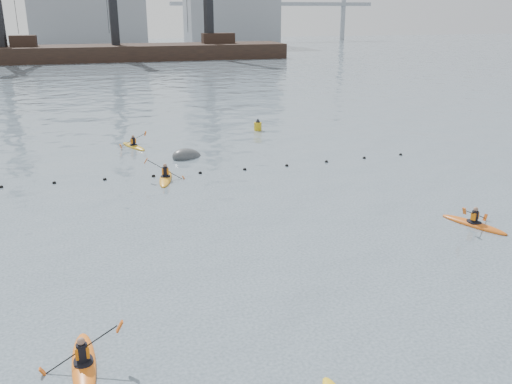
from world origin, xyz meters
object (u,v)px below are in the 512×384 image
(kayaker_3, at_px, (166,178))
(nav_buoy, at_px, (258,126))
(mooring_buoy, at_px, (187,157))
(kayaker_0, at_px, (84,364))
(kayaker_5, at_px, (134,146))
(kayaker_4, at_px, (474,224))

(kayaker_3, xyz_separation_m, nav_buoy, (9.74, 12.34, 0.26))
(kayaker_3, bearing_deg, mooring_buoy, 77.87)
(kayaker_0, xyz_separation_m, kayaker_5, (3.54, 27.41, -0.01))
(kayaker_3, height_order, kayaker_5, kayaker_3)
(kayaker_5, bearing_deg, kayaker_0, -120.46)
(mooring_buoy, bearing_deg, kayaker_0, -106.79)
(kayaker_5, bearing_deg, kayaker_4, -78.07)
(kayaker_3, distance_m, mooring_buoy, 5.46)
(kayaker_4, bearing_deg, mooring_buoy, -79.79)
(kayaker_0, distance_m, kayaker_5, 27.64)
(kayaker_3, xyz_separation_m, kayaker_4, (13.59, -12.05, -0.01))
(kayaker_3, distance_m, nav_buoy, 15.73)
(mooring_buoy, bearing_deg, kayaker_4, -56.26)
(kayaker_3, bearing_deg, kayaker_4, -30.01)
(mooring_buoy, height_order, nav_buoy, nav_buoy)
(kayaker_3, bearing_deg, kayaker_5, 109.53)
(kayaker_4, xyz_separation_m, mooring_buoy, (-11.39, 17.05, -0.11))
(nav_buoy, bearing_deg, kayaker_0, -115.45)
(kayaker_3, xyz_separation_m, mooring_buoy, (2.20, 5.00, -0.11))
(kayaker_4, relative_size, nav_buoy, 2.83)
(kayaker_5, bearing_deg, nav_buoy, -6.97)
(kayaker_0, xyz_separation_m, nav_buoy, (14.56, 30.60, 0.26))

